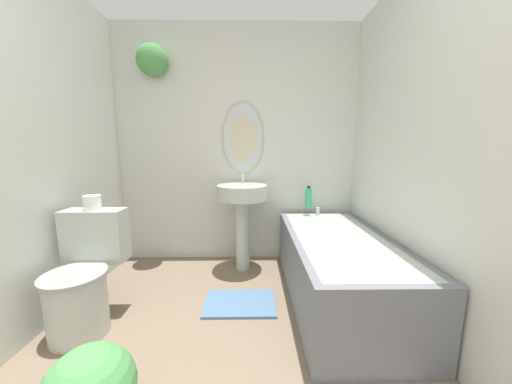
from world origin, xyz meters
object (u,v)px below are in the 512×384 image
(shampoo_bottle, at_px, (308,198))
(pedestal_sink, at_px, (242,204))
(bathtub, at_px, (338,266))
(toilet_paper_roll, at_px, (92,203))
(toilet, at_px, (84,279))

(shampoo_bottle, bearing_deg, pedestal_sink, -168.65)
(pedestal_sink, relative_size, bathtub, 0.62)
(toilet_paper_roll, bearing_deg, shampoo_bottle, 25.38)
(toilet, xyz_separation_m, toilet_paper_roll, (0.00, 0.17, 0.48))
(bathtub, distance_m, toilet_paper_roll, 1.86)
(toilet, distance_m, shampoo_bottle, 1.96)
(pedestal_sink, height_order, toilet_paper_roll, pedestal_sink)
(toilet, relative_size, pedestal_sink, 0.81)
(toilet, bearing_deg, pedestal_sink, 39.38)
(pedestal_sink, xyz_separation_m, shampoo_bottle, (0.66, 0.13, 0.04))
(toilet, xyz_separation_m, bathtub, (1.77, 0.30, -0.06))
(pedestal_sink, xyz_separation_m, toilet_paper_roll, (-1.01, -0.66, 0.16))
(toilet_paper_roll, bearing_deg, toilet, -90.00)
(toilet_paper_roll, bearing_deg, bathtub, 4.30)
(pedestal_sink, xyz_separation_m, bathtub, (0.76, -0.53, -0.38))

